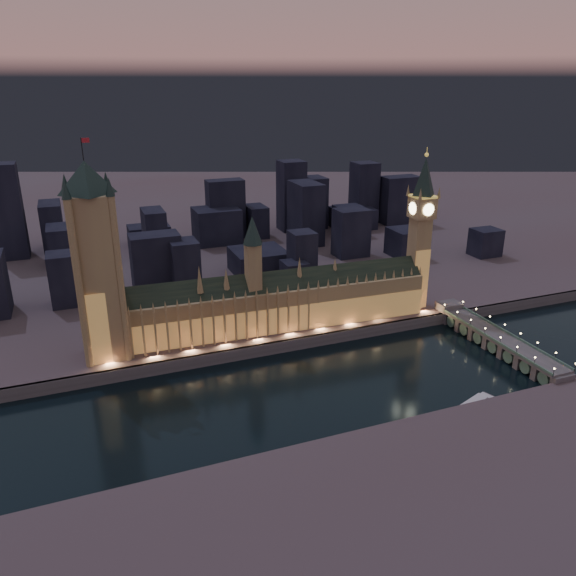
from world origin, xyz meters
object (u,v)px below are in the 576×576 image
object	(u,v)px
palace_of_westminster	(281,301)
river_boat	(472,407)
westminster_bridge	(494,339)
elizabeth_tower	(421,221)
victoria_tower	(95,254)

from	to	relation	value
palace_of_westminster	river_boat	world-z (taller)	palace_of_westminster
river_boat	westminster_bridge	bearing A→B (deg)	42.27
elizabeth_tower	westminster_bridge	world-z (taller)	elizabeth_tower
palace_of_westminster	victoria_tower	bearing A→B (deg)	179.90
elizabeth_tower	river_boat	size ratio (longest dim) A/B	2.80
westminster_bridge	river_boat	bearing A→B (deg)	-137.73
victoria_tower	elizabeth_tower	bearing A→B (deg)	-0.00
palace_of_westminster	elizabeth_tower	size ratio (longest dim) A/B	1.77
palace_of_westminster	river_boat	bearing A→B (deg)	-62.03
river_boat	victoria_tower	bearing A→B (deg)	145.81
palace_of_westminster	elizabeth_tower	distance (m)	114.48
westminster_bridge	river_boat	world-z (taller)	westminster_bridge
victoria_tower	elizabeth_tower	xyz separation A→B (m)	(218.00, -0.00, 0.02)
victoria_tower	river_boat	size ratio (longest dim) A/B	3.15
palace_of_westminster	victoria_tower	distance (m)	121.75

